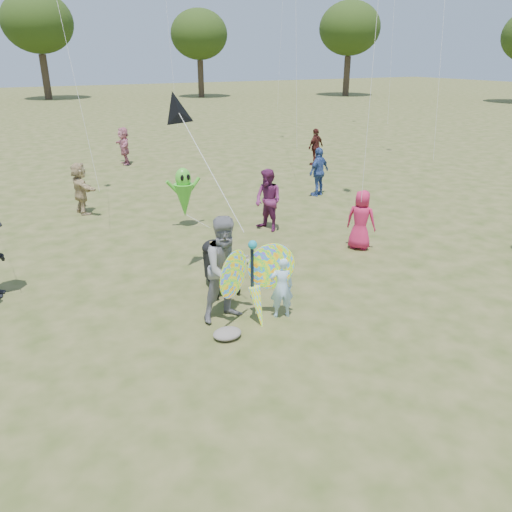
{
  "coord_description": "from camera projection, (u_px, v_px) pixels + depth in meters",
  "views": [
    {
      "loc": [
        -4.27,
        -6.3,
        4.68
      ],
      "look_at": [
        -0.2,
        1.5,
        1.1
      ],
      "focal_mm": 35.0,
      "sensor_mm": 36.0,
      "label": 1
    }
  ],
  "objects": [
    {
      "name": "ground",
      "position": [
        305.0,
        340.0,
        8.77
      ],
      "size": [
        160.0,
        160.0,
        0.0
      ],
      "primitive_type": "plane",
      "color": "#51592B",
      "rests_on": "ground"
    },
    {
      "name": "child_girl",
      "position": [
        282.0,
        287.0,
        9.34
      ],
      "size": [
        0.52,
        0.41,
        1.24
      ],
      "primitive_type": "imported",
      "rotation": [
        0.0,
        0.0,
        2.87
      ],
      "color": "#B0D9FA",
      "rests_on": "ground"
    },
    {
      "name": "adult_man",
      "position": [
        227.0,
        269.0,
        9.14
      ],
      "size": [
        1.04,
        0.83,
        2.02
      ],
      "primitive_type": "imported",
      "rotation": [
        0.0,
        0.0,
        0.07
      ],
      "color": "gray",
      "rests_on": "ground"
    },
    {
      "name": "grey_bag",
      "position": [
        227.0,
        334.0,
        8.82
      ],
      "size": [
        0.52,
        0.43,
        0.17
      ],
      "primitive_type": "ellipsoid",
      "color": "slate",
      "rests_on": "ground"
    },
    {
      "name": "crowd_a",
      "position": [
        361.0,
        220.0,
        12.64
      ],
      "size": [
        0.83,
        0.89,
        1.53
      ],
      "primitive_type": "imported",
      "rotation": [
        0.0,
        0.0,
        2.19
      ],
      "color": "#C11E4A",
      "rests_on": "ground"
    },
    {
      "name": "crowd_c",
      "position": [
        319.0,
        172.0,
        17.41
      ],
      "size": [
        1.07,
        0.72,
        1.69
      ],
      "primitive_type": "imported",
      "rotation": [
        0.0,
        0.0,
        3.48
      ],
      "color": "#365296",
      "rests_on": "ground"
    },
    {
      "name": "crowd_d",
      "position": [
        81.0,
        188.0,
        15.44
      ],
      "size": [
        0.73,
        1.56,
        1.61
      ],
      "primitive_type": "imported",
      "rotation": [
        0.0,
        0.0,
        1.74
      ],
      "color": "tan",
      "rests_on": "ground"
    },
    {
      "name": "crowd_e",
      "position": [
        268.0,
        200.0,
        13.92
      ],
      "size": [
        0.87,
        1.0,
        1.75
      ],
      "primitive_type": "imported",
      "rotation": [
        0.0,
        0.0,
        5.0
      ],
      "color": "#6B2354",
      "rests_on": "ground"
    },
    {
      "name": "crowd_h",
      "position": [
        316.0,
        147.0,
        22.29
      ],
      "size": [
        1.02,
        0.67,
        1.62
      ],
      "primitive_type": "imported",
      "rotation": [
        0.0,
        0.0,
        3.46
      ],
      "color": "#441A16",
      "rests_on": "ground"
    },
    {
      "name": "crowd_j",
      "position": [
        124.0,
        146.0,
        22.43
      ],
      "size": [
        0.57,
        1.56,
        1.65
      ],
      "primitive_type": "imported",
      "rotation": [
        0.0,
        0.0,
        4.66
      ],
      "color": "#C47083",
      "rests_on": "ground"
    },
    {
      "name": "jogging_stroller",
      "position": [
        218.0,
        262.0,
        10.46
      ],
      "size": [
        0.56,
        1.08,
        1.09
      ],
      "rotation": [
        0.0,
        0.0,
        -0.11
      ],
      "color": "black",
      "rests_on": "ground"
    },
    {
      "name": "butterfly_kite",
      "position": [
        255.0,
        282.0,
        9.04
      ],
      "size": [
        1.74,
        0.75,
        1.83
      ],
      "color": "orange",
      "rests_on": "ground"
    },
    {
      "name": "delta_kite_rig",
      "position": [
        179.0,
        113.0,
        9.8
      ],
      "size": [
        0.92,
        2.25,
        2.39
      ],
      "color": "black",
      "rests_on": "ground"
    },
    {
      "name": "alien_kite",
      "position": [
        184.0,
        195.0,
        14.12
      ],
      "size": [
        1.12,
        0.69,
        1.74
      ],
      "color": "#4BC32E",
      "rests_on": "ground"
    },
    {
      "name": "tree_line",
      "position": [
        70.0,
        27.0,
        44.7
      ],
      "size": [
        91.78,
        33.6,
        10.79
      ],
      "color": "#3A2D21",
      "rests_on": "ground"
    }
  ]
}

